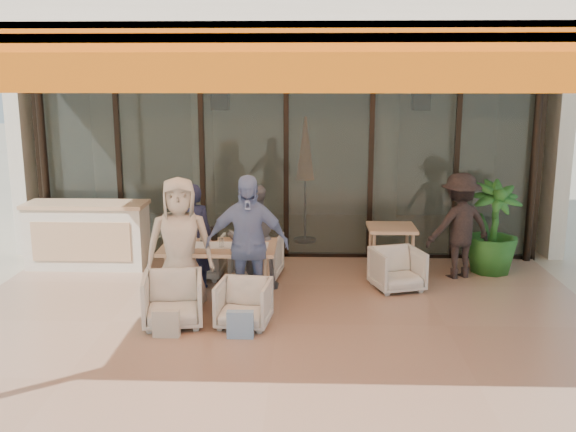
# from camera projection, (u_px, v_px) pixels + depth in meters

# --- Properties ---
(ground) EXTENTS (70.00, 70.00, 0.00)m
(ground) POSITION_uv_depth(u_px,v_px,m) (277.00, 326.00, 7.65)
(ground) COLOR #C6B293
(ground) RESTS_ON ground
(terrace_floor) EXTENTS (8.00, 6.00, 0.01)m
(terrace_floor) POSITION_uv_depth(u_px,v_px,m) (277.00, 325.00, 7.65)
(terrace_floor) COLOR tan
(terrace_floor) RESTS_ON ground
(terrace_structure) EXTENTS (8.00, 6.00, 3.40)m
(terrace_structure) POSITION_uv_depth(u_px,v_px,m) (275.00, 43.00, 6.71)
(terrace_structure) COLOR silver
(terrace_structure) RESTS_ON ground
(glass_storefront) EXTENTS (8.08, 0.10, 3.20)m
(glass_storefront) POSITION_uv_depth(u_px,v_px,m) (286.00, 161.00, 10.25)
(glass_storefront) COLOR #9EADA3
(glass_storefront) RESTS_ON ground
(interior_block) EXTENTS (9.05, 3.62, 3.52)m
(interior_block) POSITION_uv_depth(u_px,v_px,m) (291.00, 114.00, 12.38)
(interior_block) COLOR silver
(interior_block) RESTS_ON ground
(host_counter) EXTENTS (1.85, 0.65, 1.04)m
(host_counter) POSITION_uv_depth(u_px,v_px,m) (88.00, 235.00, 9.89)
(host_counter) COLOR silver
(host_counter) RESTS_ON ground
(dining_table) EXTENTS (1.50, 0.90, 0.93)m
(dining_table) POSITION_uv_depth(u_px,v_px,m) (218.00, 250.00, 8.44)
(dining_table) COLOR tan
(dining_table) RESTS_ON ground
(chair_far_left) EXTENTS (0.70, 0.66, 0.70)m
(chair_far_left) POSITION_uv_depth(u_px,v_px,m) (200.00, 255.00, 9.44)
(chair_far_left) COLOR silver
(chair_far_left) RESTS_ON ground
(chair_far_right) EXTENTS (0.78, 0.74, 0.72)m
(chair_far_right) POSITION_uv_depth(u_px,v_px,m) (257.00, 254.00, 9.41)
(chair_far_right) COLOR silver
(chair_far_right) RESTS_ON ground
(chair_near_left) EXTENTS (0.78, 0.75, 0.71)m
(chair_near_left) POSITION_uv_depth(u_px,v_px,m) (173.00, 297.00, 7.59)
(chair_near_left) COLOR silver
(chair_near_left) RESTS_ON ground
(chair_near_right) EXTENTS (0.67, 0.64, 0.62)m
(chair_near_right) POSITION_uv_depth(u_px,v_px,m) (244.00, 302.00, 7.57)
(chair_near_right) COLOR silver
(chair_near_right) RESTS_ON ground
(diner_navy) EXTENTS (0.56, 0.37, 1.50)m
(diner_navy) POSITION_uv_depth(u_px,v_px,m) (193.00, 237.00, 8.87)
(diner_navy) COLOR #191B38
(diner_navy) RESTS_ON ground
(diner_grey) EXTENTS (0.85, 0.75, 1.48)m
(diner_grey) POSITION_uv_depth(u_px,v_px,m) (254.00, 238.00, 8.84)
(diner_grey) COLOR slate
(diner_grey) RESTS_ON ground
(diner_cream) EXTENTS (0.92, 0.69, 1.72)m
(diner_cream) POSITION_uv_depth(u_px,v_px,m) (180.00, 245.00, 7.97)
(diner_cream) COLOR beige
(diner_cream) RESTS_ON ground
(diner_periwinkle) EXTENTS (1.05, 0.48, 1.75)m
(diner_periwinkle) POSITION_uv_depth(u_px,v_px,m) (247.00, 245.00, 7.94)
(diner_periwinkle) COLOR #7990C9
(diner_periwinkle) RESTS_ON ground
(tote_bag_cream) EXTENTS (0.30, 0.10, 0.34)m
(tote_bag_cream) POSITION_uv_depth(u_px,v_px,m) (166.00, 325.00, 7.23)
(tote_bag_cream) COLOR silver
(tote_bag_cream) RESTS_ON ground
(tote_bag_blue) EXTENTS (0.30, 0.10, 0.34)m
(tote_bag_blue) POSITION_uv_depth(u_px,v_px,m) (240.00, 326.00, 7.20)
(tote_bag_blue) COLOR #99BFD8
(tote_bag_blue) RESTS_ON ground
(side_table) EXTENTS (0.70, 0.70, 0.74)m
(side_table) POSITION_uv_depth(u_px,v_px,m) (391.00, 233.00, 9.54)
(side_table) COLOR tan
(side_table) RESTS_ON ground
(side_chair) EXTENTS (0.78, 0.76, 0.66)m
(side_chair) POSITION_uv_depth(u_px,v_px,m) (397.00, 268.00, 8.87)
(side_chair) COLOR silver
(side_chair) RESTS_ON ground
(standing_woman) EXTENTS (1.15, 0.88, 1.57)m
(standing_woman) POSITION_uv_depth(u_px,v_px,m) (459.00, 226.00, 9.33)
(standing_woman) COLOR black
(standing_woman) RESTS_ON ground
(potted_palm) EXTENTS (0.94, 0.94, 1.41)m
(potted_palm) POSITION_uv_depth(u_px,v_px,m) (492.00, 228.00, 9.57)
(potted_palm) COLOR #1E5919
(potted_palm) RESTS_ON ground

